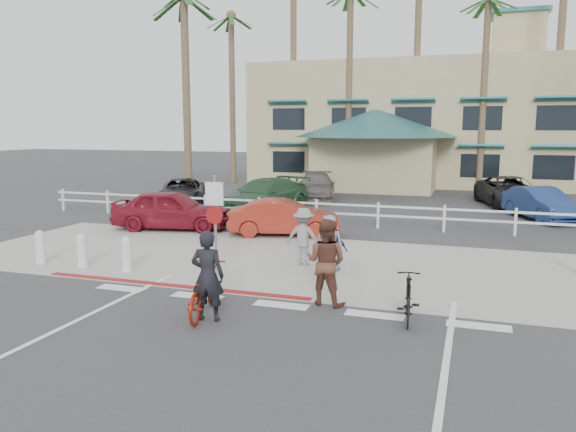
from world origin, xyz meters
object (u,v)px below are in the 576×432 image
(sign_post, at_px, (215,222))
(car_white_sedan, at_px, (284,217))
(bike_red, at_px, (203,291))
(bike_black, at_px, (408,297))
(car_red_compact, at_px, (172,210))

(sign_post, height_order, car_white_sedan, sign_post)
(bike_red, height_order, bike_black, bike_red)
(bike_black, distance_m, car_white_sedan, 9.18)
(sign_post, height_order, bike_black, sign_post)
(car_red_compact, bearing_deg, bike_red, -158.05)
(sign_post, xyz_separation_m, bike_red, (1.00, -2.66, -0.94))
(car_white_sedan, xyz_separation_m, car_red_compact, (-4.36, -0.19, 0.10))
(bike_black, bearing_deg, bike_red, 7.06)
(sign_post, distance_m, bike_black, 5.34)
(bike_black, relative_size, car_red_compact, 0.36)
(bike_red, xyz_separation_m, car_white_sedan, (-1.20, 8.55, 0.13))
(sign_post, bearing_deg, bike_black, -18.73)
(sign_post, relative_size, bike_red, 1.49)
(car_red_compact, bearing_deg, bike_black, -139.47)
(bike_black, bearing_deg, sign_post, -25.42)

